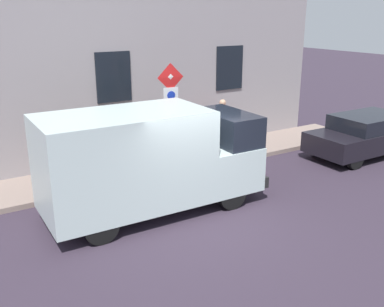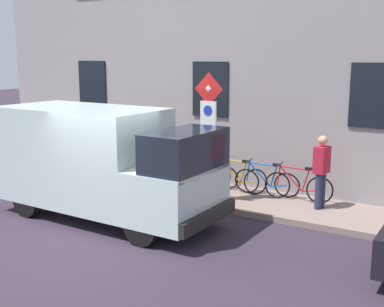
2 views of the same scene
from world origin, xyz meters
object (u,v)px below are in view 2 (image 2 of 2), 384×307
(bicycle_blue, at_px, (266,182))
(pedestrian, at_px, (321,169))
(bicycle_black, at_px, (209,174))
(litter_bin, at_px, (136,171))
(bicycle_red, at_px, (298,186))
(sign_post_stacked, at_px, (209,123))
(delivery_van, at_px, (103,161))
(bicycle_orange, at_px, (237,177))

(bicycle_blue, distance_m, pedestrian, 1.62)
(bicycle_black, bearing_deg, litter_bin, 32.68)
(pedestrian, bearing_deg, litter_bin, -161.75)
(bicycle_black, distance_m, pedestrian, 3.21)
(bicycle_red, bearing_deg, sign_post_stacked, 30.05)
(delivery_van, height_order, bicycle_orange, delivery_van)
(delivery_van, xyz_separation_m, pedestrian, (2.83, -4.12, -0.26))
(sign_post_stacked, distance_m, bicycle_red, 2.71)
(bicycle_orange, distance_m, bicycle_black, 0.83)
(bicycle_red, distance_m, bicycle_blue, 0.83)
(sign_post_stacked, xyz_separation_m, bicycle_black, (1.26, 0.67, -1.56))
(bicycle_orange, xyz_separation_m, bicycle_black, (-0.00, 0.83, 0.00))
(bicycle_black, distance_m, litter_bin, 1.99)
(bicycle_blue, xyz_separation_m, bicycle_orange, (0.00, 0.83, 0.00))
(bicycle_blue, relative_size, bicycle_orange, 1.00)
(sign_post_stacked, distance_m, pedestrian, 2.83)
(sign_post_stacked, distance_m, bicycle_black, 2.11)
(sign_post_stacked, xyz_separation_m, bicycle_blue, (1.26, -0.99, -1.56))
(delivery_van, xyz_separation_m, bicycle_black, (3.16, -0.98, -0.82))
(bicycle_red, bearing_deg, bicycle_black, -4.57)
(bicycle_blue, xyz_separation_m, litter_bin, (-1.11, 3.31, 0.08))
(bicycle_red, distance_m, litter_bin, 4.29)
(sign_post_stacked, distance_m, delivery_van, 2.62)
(delivery_van, distance_m, bicycle_orange, 3.73)
(bicycle_blue, height_order, litter_bin, litter_bin)
(delivery_van, xyz_separation_m, bicycle_blue, (3.16, -2.64, -0.82))
(bicycle_blue, height_order, bicycle_orange, same)
(bicycle_red, xyz_separation_m, pedestrian, (-0.33, -0.65, 0.56))
(bicycle_orange, height_order, pedestrian, pedestrian)
(sign_post_stacked, xyz_separation_m, pedestrian, (0.93, -2.47, -1.00))
(sign_post_stacked, bearing_deg, bicycle_blue, -38.26)
(delivery_van, xyz_separation_m, litter_bin, (2.05, 0.68, -0.74))
(delivery_van, relative_size, bicycle_black, 3.13)
(pedestrian, height_order, litter_bin, pedestrian)
(bicycle_orange, bearing_deg, bicycle_blue, -179.13)
(bicycle_black, xyz_separation_m, pedestrian, (-0.33, -3.14, 0.56))
(pedestrian, xyz_separation_m, litter_bin, (-0.78, 4.80, -0.48))
(bicycle_blue, height_order, pedestrian, pedestrian)
(sign_post_stacked, xyz_separation_m, delivery_van, (-1.90, 1.65, -0.74))
(litter_bin, bearing_deg, delivery_van, -161.68)
(bicycle_blue, height_order, bicycle_black, same)
(sign_post_stacked, height_order, bicycle_red, sign_post_stacked)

